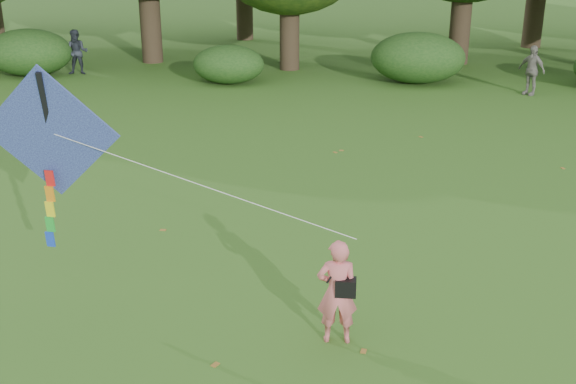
# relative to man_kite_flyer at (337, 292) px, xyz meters

# --- Properties ---
(ground) EXTENTS (100.00, 100.00, 0.00)m
(ground) POSITION_rel_man_kite_flyer_xyz_m (-0.62, 0.11, -0.81)
(ground) COLOR #265114
(ground) RESTS_ON ground
(man_kite_flyer) EXTENTS (0.62, 0.43, 1.61)m
(man_kite_flyer) POSITION_rel_man_kite_flyer_xyz_m (0.00, 0.00, 0.00)
(man_kite_flyer) COLOR #D66567
(man_kite_flyer) RESTS_ON ground
(bystander_left) EXTENTS (0.94, 0.78, 1.75)m
(bystander_left) POSITION_rel_man_kite_flyer_xyz_m (-10.82, 18.26, 0.07)
(bystander_left) COLOR #292D37
(bystander_left) RESTS_ON ground
(bystander_right) EXTENTS (1.01, 1.01, 1.72)m
(bystander_right) POSITION_rel_man_kite_flyer_xyz_m (6.17, 16.42, 0.05)
(bystander_right) COLOR gray
(bystander_right) RESTS_ON ground
(crossbody_bag) EXTENTS (0.43, 0.20, 0.68)m
(crossbody_bag) POSITION_rel_man_kite_flyer_xyz_m (0.12, -0.03, 0.11)
(crossbody_bag) COLOR black
(crossbody_bag) RESTS_ON ground
(flying_kite) EXTENTS (5.73, 1.26, 2.98)m
(flying_kite) POSITION_rel_man_kite_flyer_xyz_m (-4.38, 0.87, 1.94)
(flying_kite) COLOR #273EAA
(flying_kite) RESTS_ON ground
(shrub_band) EXTENTS (39.15, 3.22, 1.88)m
(shrub_band) POSITION_rel_man_kite_flyer_xyz_m (-1.34, 17.72, 0.05)
(shrub_band) COLOR #264919
(shrub_band) RESTS_ON ground
(fallen_leaves) EXTENTS (11.59, 13.64, 0.01)m
(fallen_leaves) POSITION_rel_man_kite_flyer_xyz_m (-0.39, 3.36, -0.80)
(fallen_leaves) COLOR olive
(fallen_leaves) RESTS_ON ground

